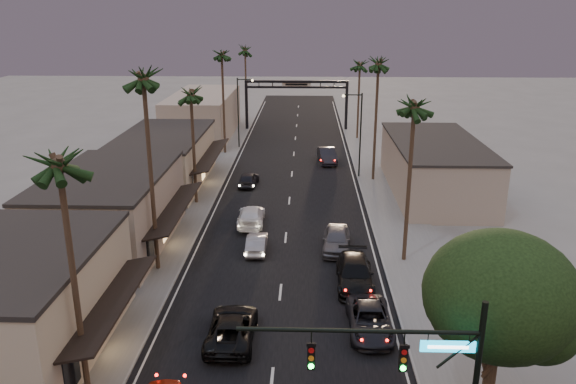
# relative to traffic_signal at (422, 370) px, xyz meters

# --- Properties ---
(ground) EXTENTS (200.00, 200.00, 0.00)m
(ground) POSITION_rel_traffic_signal_xyz_m (-5.69, 36.00, -5.08)
(ground) COLOR slate
(ground) RESTS_ON ground
(road) EXTENTS (14.00, 120.00, 0.02)m
(road) POSITION_rel_traffic_signal_xyz_m (-5.69, 41.00, -5.08)
(road) COLOR black
(road) RESTS_ON ground
(sidewalk_left) EXTENTS (5.00, 92.00, 0.12)m
(sidewalk_left) POSITION_rel_traffic_signal_xyz_m (-15.19, 48.00, -5.02)
(sidewalk_left) COLOR slate
(sidewalk_left) RESTS_ON ground
(sidewalk_right) EXTENTS (5.00, 92.00, 0.12)m
(sidewalk_right) POSITION_rel_traffic_signal_xyz_m (3.81, 48.00, -5.02)
(sidewalk_right) COLOR slate
(sidewalk_right) RESTS_ON ground
(storefront_near) EXTENTS (8.00, 12.00, 5.50)m
(storefront_near) POSITION_rel_traffic_signal_xyz_m (-18.69, 8.00, -2.33)
(storefront_near) COLOR beige
(storefront_near) RESTS_ON ground
(storefront_mid) EXTENTS (8.00, 14.00, 5.50)m
(storefront_mid) POSITION_rel_traffic_signal_xyz_m (-18.69, 22.00, -2.33)
(storefront_mid) COLOR gray
(storefront_mid) RESTS_ON ground
(storefront_far) EXTENTS (8.00, 16.00, 5.00)m
(storefront_far) POSITION_rel_traffic_signal_xyz_m (-18.69, 38.00, -2.58)
(storefront_far) COLOR beige
(storefront_far) RESTS_ON ground
(storefront_dist) EXTENTS (8.00, 20.00, 6.00)m
(storefront_dist) POSITION_rel_traffic_signal_xyz_m (-18.69, 61.00, -2.08)
(storefront_dist) COLOR gray
(storefront_dist) RESTS_ON ground
(building_right) EXTENTS (8.00, 18.00, 5.00)m
(building_right) POSITION_rel_traffic_signal_xyz_m (8.31, 36.00, -2.58)
(building_right) COLOR gray
(building_right) RESTS_ON ground
(traffic_signal) EXTENTS (8.51, 0.22, 7.80)m
(traffic_signal) POSITION_rel_traffic_signal_xyz_m (0.00, 0.00, 0.00)
(traffic_signal) COLOR black
(traffic_signal) RESTS_ON ground
(corner_tree) EXTENTS (6.20, 6.20, 8.80)m
(corner_tree) POSITION_rel_traffic_signal_xyz_m (3.79, 3.45, 0.90)
(corner_tree) COLOR #38281C
(corner_tree) RESTS_ON ground
(arch) EXTENTS (15.20, 0.40, 7.27)m
(arch) POSITION_rel_traffic_signal_xyz_m (-5.69, 66.00, 0.45)
(arch) COLOR black
(arch) RESTS_ON ground
(streetlight_right) EXTENTS (2.13, 0.30, 9.00)m
(streetlight_right) POSITION_rel_traffic_signal_xyz_m (1.23, 41.00, 0.25)
(streetlight_right) COLOR black
(streetlight_right) RESTS_ON ground
(streetlight_left) EXTENTS (2.13, 0.30, 9.00)m
(streetlight_left) POSITION_rel_traffic_signal_xyz_m (-12.61, 54.00, 0.25)
(streetlight_left) COLOR black
(streetlight_left) RESTS_ON ground
(palm_la) EXTENTS (3.20, 3.20, 13.20)m
(palm_la) POSITION_rel_traffic_signal_xyz_m (-14.29, 5.00, 6.36)
(palm_la) COLOR #38281C
(palm_la) RESTS_ON ground
(palm_lb) EXTENTS (3.20, 3.20, 15.20)m
(palm_lb) POSITION_rel_traffic_signal_xyz_m (-14.29, 18.00, 8.30)
(palm_lb) COLOR #38281C
(palm_lb) RESTS_ON ground
(palm_lc) EXTENTS (3.20, 3.20, 12.20)m
(palm_lc) POSITION_rel_traffic_signal_xyz_m (-14.29, 32.00, 5.39)
(palm_lc) COLOR #38281C
(palm_lc) RESTS_ON ground
(palm_ld) EXTENTS (3.20, 3.20, 14.20)m
(palm_ld) POSITION_rel_traffic_signal_xyz_m (-14.29, 51.00, 7.33)
(palm_ld) COLOR #38281C
(palm_ld) RESTS_ON ground
(palm_ra) EXTENTS (3.20, 3.20, 13.20)m
(palm_ra) POSITION_rel_traffic_signal_xyz_m (2.91, 20.00, 6.36)
(palm_ra) COLOR #38281C
(palm_ra) RESTS_ON ground
(palm_rb) EXTENTS (3.20, 3.20, 14.20)m
(palm_rb) POSITION_rel_traffic_signal_xyz_m (2.91, 40.00, 7.33)
(palm_rb) COLOR #38281C
(palm_rb) RESTS_ON ground
(palm_rc) EXTENTS (3.20, 3.20, 12.20)m
(palm_rc) POSITION_rel_traffic_signal_xyz_m (2.91, 60.00, 5.39)
(palm_rc) COLOR #38281C
(palm_rc) RESTS_ON ground
(palm_far) EXTENTS (3.20, 3.20, 13.20)m
(palm_far) POSITION_rel_traffic_signal_xyz_m (-13.99, 74.00, 6.36)
(palm_far) COLOR #38281C
(palm_far) RESTS_ON ground
(oncoming_pickup) EXTENTS (2.52, 5.43, 1.50)m
(oncoming_pickup) POSITION_rel_traffic_signal_xyz_m (-8.06, 9.51, -4.33)
(oncoming_pickup) COLOR black
(oncoming_pickup) RESTS_ON ground
(oncoming_silver) EXTENTS (1.44, 4.02, 1.32)m
(oncoming_silver) POSITION_rel_traffic_signal_xyz_m (-7.74, 21.31, -4.42)
(oncoming_silver) COLOR gray
(oncoming_silver) RESTS_ON ground
(oncoming_white) EXTENTS (2.23, 5.26, 1.51)m
(oncoming_white) POSITION_rel_traffic_signal_xyz_m (-8.68, 26.81, -4.33)
(oncoming_white) COLOR white
(oncoming_white) RESTS_ON ground
(oncoming_dgrey) EXTENTS (2.06, 4.33, 1.43)m
(oncoming_dgrey) POSITION_rel_traffic_signal_xyz_m (-9.99, 37.60, -4.37)
(oncoming_dgrey) COLOR black
(oncoming_dgrey) RESTS_ON ground
(curbside_near) EXTENTS (2.41, 5.18, 1.43)m
(curbside_near) POSITION_rel_traffic_signal_xyz_m (-0.51, 10.62, -4.36)
(curbside_near) COLOR black
(curbside_near) RESTS_ON ground
(curbside_black) EXTENTS (2.42, 5.75, 1.66)m
(curbside_black) POSITION_rel_traffic_signal_xyz_m (-0.92, 16.12, -4.25)
(curbside_black) COLOR black
(curbside_black) RESTS_ON ground
(curbside_grey) EXTENTS (2.36, 5.07, 1.68)m
(curbside_grey) POSITION_rel_traffic_signal_xyz_m (-1.81, 21.76, -4.24)
(curbside_grey) COLOR #545459
(curbside_grey) RESTS_ON ground
(curbside_far) EXTENTS (2.38, 5.36, 1.71)m
(curbside_far) POSITION_rel_traffic_signal_xyz_m (-1.71, 46.93, -4.23)
(curbside_far) COLOR black
(curbside_far) RESTS_ON ground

